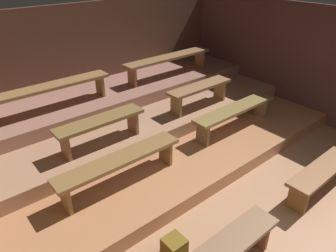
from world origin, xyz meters
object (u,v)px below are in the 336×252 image
bench_floor_left (228,249)px  bench_middle_right (199,90)px  wooden_crate_floor (174,247)px  bench_upper_right (169,59)px  bench_middle_left (100,124)px  bench_lower_left (120,162)px  bench_lower_right (235,112)px  bench_floor_right (321,173)px  bench_upper_left (48,89)px

bench_floor_left → bench_middle_right: bearing=50.6°
wooden_crate_floor → bench_upper_right: bearing=50.8°
bench_middle_left → bench_middle_right: bearing=0.0°
bench_floor_left → bench_middle_left: (-0.05, 2.48, 0.46)m
bench_floor_left → wooden_crate_floor: size_ratio=5.83×
bench_lower_left → bench_floor_left: bearing=-83.4°
bench_middle_left → wooden_crate_floor: bench_middle_left is taller
bench_middle_left → bench_middle_right: size_ratio=1.00×
bench_lower_left → bench_lower_right: 2.39m
bench_lower_left → bench_upper_right: bench_upper_right is taller
bench_middle_right → bench_upper_right: (0.27, 1.22, 0.24)m
bench_middle_right → bench_upper_right: size_ratio=0.65×
bench_floor_right → bench_lower_left: size_ratio=0.74×
bench_middle_left → bench_upper_left: bench_upper_left is taller
bench_middle_left → wooden_crate_floor: (-0.23, -1.97, -0.68)m
bench_upper_left → wooden_crate_floor: size_ratio=9.23×
bench_middle_left → bench_upper_left: 1.27m
wooden_crate_floor → bench_middle_left: bearing=83.2°
bench_lower_left → bench_upper_right: (2.51, 1.97, 0.46)m
bench_lower_left → wooden_crate_floor: size_ratio=7.86×
bench_middle_right → bench_upper_right: 1.27m
bench_lower_right → bench_middle_left: (-2.24, 0.75, 0.22)m
wooden_crate_floor → bench_floor_right: bearing=-12.8°
bench_upper_left → bench_upper_right: (2.63, 0.00, 0.00)m
bench_floor_left → bench_floor_right: size_ratio=1.00×
bench_lower_right → bench_middle_left: bench_middle_left is taller
bench_lower_left → bench_middle_left: bench_middle_left is taller
bench_floor_left → bench_upper_left: size_ratio=0.63×
bench_lower_right → bench_middle_right: size_ratio=1.31×
bench_middle_left → wooden_crate_floor: bearing=-96.8°
bench_floor_left → wooden_crate_floor: bench_floor_left is taller
bench_lower_right → bench_upper_left: bench_upper_left is taller
bench_middle_right → bench_middle_left: bearing=180.0°
bench_middle_left → bench_floor_left: bearing=-88.8°
bench_lower_left → bench_upper_right: size_ratio=0.85×
bench_floor_left → bench_lower_left: size_ratio=0.74×
bench_floor_right → bench_middle_left: 3.24m
wooden_crate_floor → bench_floor_left: bearing=-60.9°
bench_middle_right → wooden_crate_floor: size_ratio=5.99×
bench_middle_right → wooden_crate_floor: bearing=-139.7°
bench_floor_left → wooden_crate_floor: (-0.29, 0.51, -0.22)m
bench_lower_right → bench_lower_left: bearing=180.0°
bench_lower_right → bench_middle_right: (-0.15, 0.75, 0.22)m
bench_middle_left → bench_middle_right: 2.09m
bench_floor_right → bench_middle_left: (-2.04, 2.48, 0.46)m
bench_lower_right → bench_upper_right: bench_upper_right is taller
bench_floor_left → bench_lower_right: size_ratio=0.74×
bench_middle_left → bench_lower_right: bearing=-18.5°
bench_floor_right → bench_upper_right: bearing=85.0°
bench_lower_left → bench_lower_right: size_ratio=1.00×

